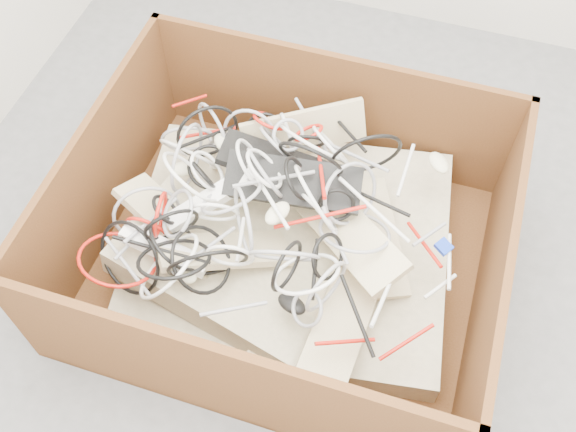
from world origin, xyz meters
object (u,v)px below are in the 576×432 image
(power_strip_left, at_px, (210,199))
(power_strip_right, at_px, (164,250))
(cardboard_box, at_px, (280,247))
(vga_plug, at_px, (444,247))

(power_strip_left, relative_size, power_strip_right, 1.08)
(power_strip_right, bearing_deg, cardboard_box, 42.53)
(cardboard_box, bearing_deg, power_strip_left, -169.20)
(cardboard_box, bearing_deg, power_strip_right, -141.96)
(power_strip_left, bearing_deg, power_strip_right, -159.01)
(power_strip_right, bearing_deg, power_strip_left, 71.67)
(cardboard_box, bearing_deg, vga_plug, 3.11)
(power_strip_right, height_order, vga_plug, power_strip_right)
(power_strip_left, xyz_separation_m, vga_plug, (0.72, 0.07, -0.03))
(power_strip_right, distance_m, vga_plug, 0.84)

